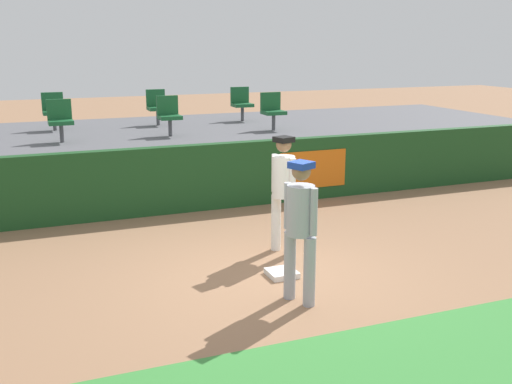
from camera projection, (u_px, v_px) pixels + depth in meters
The scene contains 12 objects.
ground_plane at pixel (271, 282), 8.42m from camera, with size 60.00×60.00×0.00m, color #936B4C.
first_base at pixel (282, 273), 8.64m from camera, with size 0.40×0.40×0.08m, color white.
player_fielder_home at pixel (283, 187), 9.36m from camera, with size 0.44×0.60×1.85m.
player_runner_visitor at pixel (300, 222), 7.54m from camera, with size 0.46×0.48×1.83m.
field_wall at pixel (192, 178), 11.83m from camera, with size 18.00×0.26×1.31m.
bleacher_platform at pixel (162, 156), 14.15m from camera, with size 18.00×4.80×1.29m, color #59595E.
seat_back_right at pixel (241, 102), 15.28m from camera, with size 0.48×0.44×0.84m.
seat_back_center at pixel (157, 105), 14.51m from camera, with size 0.45×0.44×0.84m.
seat_front_left at pixel (60, 118), 12.05m from camera, with size 0.47×0.44×0.84m.
seat_back_left at pixel (53, 109), 13.67m from camera, with size 0.47×0.44×0.84m.
seat_front_right at pixel (272, 109), 13.69m from camera, with size 0.48×0.44×0.84m.
seat_front_center at pixel (169, 114), 12.84m from camera, with size 0.46×0.44×0.84m.
Camera 1 is at (-3.08, -7.24, 3.25)m, focal length 42.63 mm.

